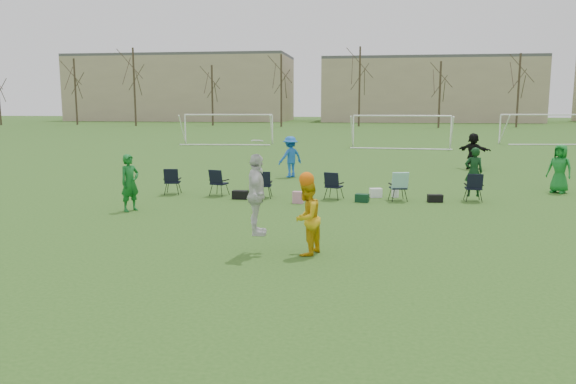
% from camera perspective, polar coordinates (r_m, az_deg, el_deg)
% --- Properties ---
extents(ground, '(260.00, 260.00, 0.00)m').
position_cam_1_polar(ground, '(12.21, 0.28, -6.83)').
color(ground, '#2A5119').
rests_on(ground, ground).
extents(fielder_green_near, '(0.70, 0.78, 1.78)m').
position_cam_1_polar(fielder_green_near, '(18.11, -15.76, 0.91)').
color(fielder_green_near, '#126522').
rests_on(fielder_green_near, ground).
extents(fielder_blue, '(1.35, 1.32, 1.86)m').
position_cam_1_polar(fielder_blue, '(25.50, 0.24, 3.60)').
color(fielder_blue, blue).
rests_on(fielder_blue, ground).
extents(fielder_green_far, '(1.06, 1.01, 1.83)m').
position_cam_1_polar(fielder_green_far, '(23.33, 25.88, 2.15)').
color(fielder_green_far, '#147426').
rests_on(fielder_green_far, ground).
extents(fielder_black, '(1.70, 1.48, 1.86)m').
position_cam_1_polar(fielder_black, '(30.12, 18.29, 3.97)').
color(fielder_black, black).
rests_on(fielder_black, ground).
extents(center_contest, '(1.82, 1.15, 2.56)m').
position_cam_1_polar(center_contest, '(12.35, -0.61, -1.41)').
color(center_contest, silver).
rests_on(center_contest, ground).
extents(sideline_setup, '(11.42, 1.98, 1.85)m').
position_cam_1_polar(sideline_setup, '(19.84, 4.85, 0.87)').
color(sideline_setup, '#0E3415').
rests_on(sideline_setup, ground).
extents(goal_left, '(7.39, 0.76, 2.46)m').
position_cam_1_polar(goal_left, '(47.12, -6.07, 7.23)').
color(goal_left, white).
rests_on(goal_left, ground).
extents(goal_mid, '(7.40, 0.63, 2.46)m').
position_cam_1_polar(goal_mid, '(43.72, 11.46, 6.97)').
color(goal_mid, white).
rests_on(goal_mid, ground).
extents(goal_right, '(7.35, 1.14, 2.46)m').
position_cam_1_polar(goal_right, '(51.69, 24.59, 6.63)').
color(goal_right, white).
rests_on(goal_right, ground).
extents(tree_line, '(110.28, 3.28, 11.40)m').
position_cam_1_polar(tree_line, '(81.51, 7.41, 10.16)').
color(tree_line, '#382B21').
rests_on(tree_line, ground).
extents(building_row, '(126.00, 16.00, 13.00)m').
position_cam_1_polar(building_row, '(107.79, 11.16, 10.24)').
color(building_row, tan).
rests_on(building_row, ground).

